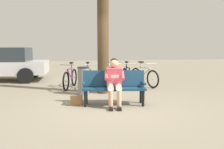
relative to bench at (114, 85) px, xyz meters
The scene contains 11 objects.
ground_plane 0.55m from the bench, 55.99° to the left, with size 40.00×40.00×0.00m, color gray.
bench is the anchor object (origin of this frame).
person_reading 0.23m from the bench, 83.91° to the left, with size 0.53×0.80×1.20m.
handbag 1.03m from the bench, ahead, with size 0.30×0.14×0.24m, color olive.
tree_trunk 2.15m from the bench, 86.97° to the right, with size 0.36×0.36×4.11m, color #4C3823.
litter_bin 1.52m from the bench, 61.58° to the right, with size 0.36×0.36×0.87m.
bicycle_silver 2.98m from the bench, 123.01° to the right, with size 0.70×1.59×0.94m.
bicycle_blue 2.79m from the bench, 111.08° to the right, with size 0.48×1.68×0.94m.
bicycle_red 2.54m from the bench, 96.30° to the right, with size 0.67×1.61×0.94m.
bicycle_purple 2.54m from the bench, 79.07° to the right, with size 0.48×1.68×0.94m.
bicycle_black 2.75m from the bench, 65.34° to the right, with size 0.60×1.64×0.94m.
Camera 1 is at (0.88, 5.32, 1.46)m, focal length 35.29 mm.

